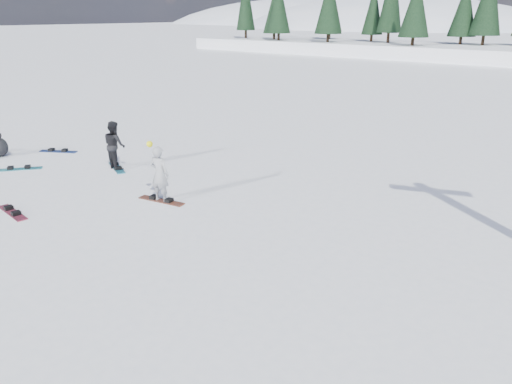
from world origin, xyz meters
TOP-DOWN VIEW (x-y plane):
  - ground at (0.00, 0.00)m, footprint 420.00×420.00m
  - snowboarder_woman at (1.60, 0.90)m, footprint 0.67×0.51m
  - snowboarder_man at (-2.14, 2.08)m, footprint 0.93×0.79m
  - snowboard_woman at (1.61, 0.90)m, footprint 1.53×0.56m
  - snowboard_man at (-2.14, 2.08)m, footprint 1.48×0.87m
  - snowboard_loose_a at (-4.65, -0.19)m, footprint 1.13×1.36m
  - snowboard_loose_b at (-0.85, -2.29)m, footprint 1.52×0.45m
  - snowboard_loose_c at (-5.76, 1.95)m, footprint 1.43×1.00m

SIDE VIEW (x-z plane):
  - ground at x=0.00m, z-range 0.00..0.00m
  - snowboard_woman at x=1.61m, z-range 0.00..0.03m
  - snowboard_man at x=-2.14m, z-range 0.00..0.03m
  - snowboard_loose_a at x=-4.65m, z-range 0.00..0.03m
  - snowboard_loose_b at x=-0.85m, z-range 0.00..0.03m
  - snowboard_loose_c at x=-5.76m, z-range 0.00..0.03m
  - snowboarder_woman at x=1.60m, z-range -0.06..1.73m
  - snowboarder_man at x=-2.14m, z-range 0.00..1.68m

